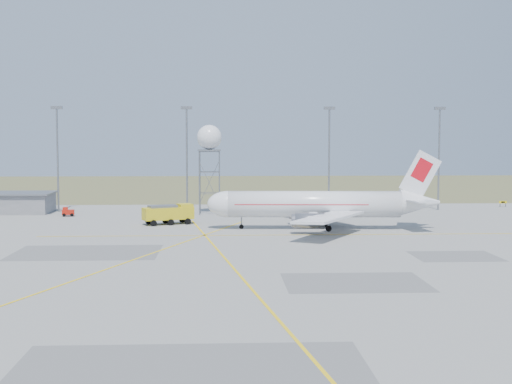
{
  "coord_description": "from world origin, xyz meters",
  "views": [
    {
      "loc": [
        -3.01,
        -73.78,
        14.07
      ],
      "look_at": [
        2.33,
        40.0,
        5.64
      ],
      "focal_mm": 50.0,
      "sensor_mm": 36.0,
      "label": 1
    }
  ],
  "objects_px": {
    "fire_truck": "(169,215)",
    "baggage_tug": "(68,213)",
    "radar_tower": "(209,164)",
    "airliner_main": "(318,205)"
  },
  "relations": [
    {
      "from": "airliner_main",
      "to": "radar_tower",
      "type": "bearing_deg",
      "value": -49.91
    },
    {
      "from": "fire_truck",
      "to": "baggage_tug",
      "type": "relative_size",
      "value": 3.7
    },
    {
      "from": "airliner_main",
      "to": "baggage_tug",
      "type": "bearing_deg",
      "value": -22.17
    },
    {
      "from": "airliner_main",
      "to": "baggage_tug",
      "type": "xyz_separation_m",
      "value": [
        -43.29,
        20.72,
        -3.19
      ]
    },
    {
      "from": "radar_tower",
      "to": "fire_truck",
      "type": "xyz_separation_m",
      "value": [
        -6.37,
        -15.93,
        -7.83
      ]
    },
    {
      "from": "fire_truck",
      "to": "airliner_main",
      "type": "bearing_deg",
      "value": -39.71
    },
    {
      "from": "fire_truck",
      "to": "baggage_tug",
      "type": "xyz_separation_m",
      "value": [
        -19.53,
        13.31,
        -0.95
      ]
    },
    {
      "from": "radar_tower",
      "to": "baggage_tug",
      "type": "height_order",
      "value": "radar_tower"
    },
    {
      "from": "radar_tower",
      "to": "baggage_tug",
      "type": "distance_m",
      "value": 27.48
    },
    {
      "from": "airliner_main",
      "to": "baggage_tug",
      "type": "distance_m",
      "value": 48.1
    }
  ]
}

